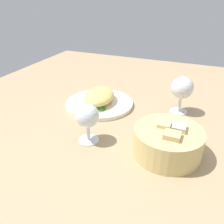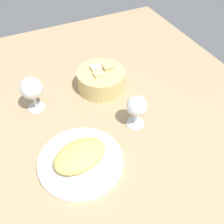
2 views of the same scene
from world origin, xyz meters
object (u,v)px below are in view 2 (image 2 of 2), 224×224
Objects in this scene: plate at (81,162)px; wine_glass_near at (137,107)px; bread_basket at (101,79)px; wine_glass_far at (31,89)px.

wine_glass_near reaches higher than plate.
wine_glass_far is at bearing -178.94° from bread_basket.
wine_glass_far reaches higher than bread_basket.
plate is 29.68cm from wine_glass_far.
bread_basket is (19.07, 28.42, 3.12)cm from plate.
bread_basket is 1.37× the size of wine_glass_far.
bread_basket is 1.55× the size of wine_glass_near.
wine_glass_far is at bearing 142.39° from wine_glass_near.
plate is 1.91× the size of wine_glass_far.
wine_glass_near is (2.57, -21.72, 3.71)cm from bread_basket.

